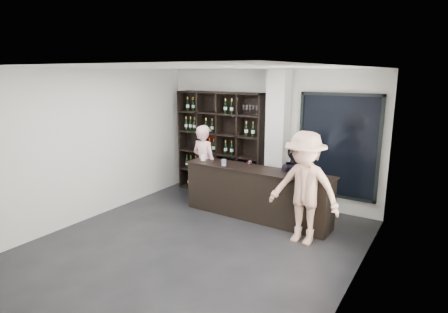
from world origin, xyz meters
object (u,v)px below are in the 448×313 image
Objects in this scene: taster_black at (293,181)px; customer at (304,188)px; wine_shelf at (220,144)px; taster_pink at (204,164)px; tasting_counter at (256,193)px.

customer reaches higher than taster_black.
taster_black is at bearing -17.80° from wine_shelf.
taster_pink is (0.05, -0.72, -0.33)m from wine_shelf.
wine_shelf is 0.79m from taster_pink.
taster_black is (2.10, -0.67, -0.42)m from wine_shelf.
tasting_counter is at bearing 20.00° from taster_black.
tasting_counter is at bearing 179.56° from taster_pink.
customer is (2.62, -1.52, -0.25)m from wine_shelf.
customer is at bearing -30.03° from wine_shelf.
customer is (0.52, -0.84, 0.17)m from taster_black.
customer is at bearing 171.78° from taster_pink.
wine_shelf reaches higher than tasting_counter.
tasting_counter is at bearing 158.28° from customer.
customer reaches higher than taster_pink.
wine_shelf is 3.04m from customer.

